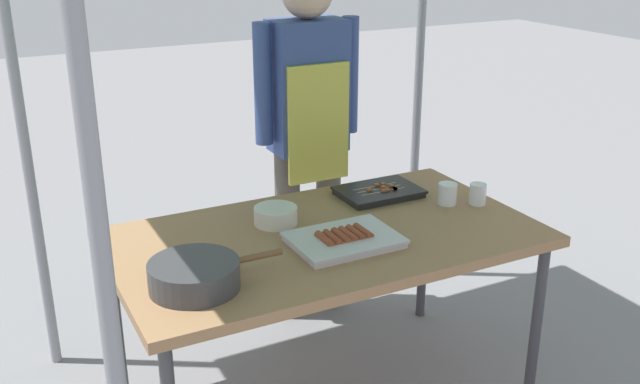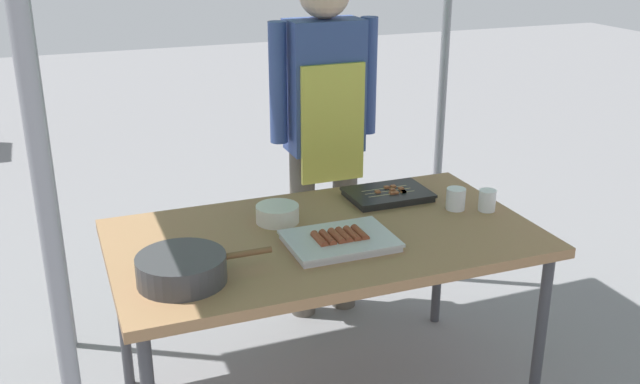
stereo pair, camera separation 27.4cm
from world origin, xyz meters
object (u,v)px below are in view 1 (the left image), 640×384
object	(u,v)px
tray_meat_skewers	(379,192)
condiment_bowl	(276,215)
stall_table	(326,246)
drink_cup_by_wok	(447,194)
cooking_wok	(195,274)
vendor_woman	(308,118)
tray_grilled_sausages	(344,239)
drink_cup_near_edge	(478,194)

from	to	relation	value
tray_meat_skewers	condiment_bowl	distance (m)	0.52
stall_table	drink_cup_by_wok	xyz separation A→B (m)	(0.59, 0.04, 0.10)
stall_table	cooking_wok	size ratio (longest dim) A/B	3.52
cooking_wok	tray_meat_skewers	bearing A→B (deg)	24.69
tray_meat_skewers	drink_cup_by_wok	world-z (taller)	drink_cup_by_wok
stall_table	vendor_woman	distance (m)	0.81
tray_grilled_sausages	drink_cup_by_wok	bearing A→B (deg)	15.11
tray_grilled_sausages	vendor_woman	world-z (taller)	vendor_woman
tray_grilled_sausages	condiment_bowl	bearing A→B (deg)	116.55
drink_cup_near_edge	drink_cup_by_wok	world-z (taller)	drink_cup_by_wok
stall_table	tray_meat_skewers	bearing A→B (deg)	32.72
tray_grilled_sausages	cooking_wok	size ratio (longest dim) A/B	0.85
drink_cup_by_wok	vendor_woman	bearing A→B (deg)	115.88
cooking_wok	drink_cup_near_edge	xyz separation A→B (m)	(1.28, 0.17, -0.01)
tray_meat_skewers	cooking_wok	world-z (taller)	cooking_wok
condiment_bowl	vendor_woman	distance (m)	0.70
tray_grilled_sausages	condiment_bowl	world-z (taller)	condiment_bowl
vendor_woman	condiment_bowl	bearing A→B (deg)	52.56
cooking_wok	condiment_bowl	xyz separation A→B (m)	(0.45, 0.37, -0.02)
cooking_wok	drink_cup_by_wok	distance (m)	1.19
tray_meat_skewers	vendor_woman	bearing A→B (deg)	104.52
cooking_wok	vendor_woman	xyz separation A→B (m)	(0.85, 0.89, 0.20)
stall_table	drink_cup_near_edge	distance (m)	0.71
drink_cup_near_edge	condiment_bowl	bearing A→B (deg)	166.96
drink_cup_near_edge	stall_table	bearing A→B (deg)	178.25
tray_meat_skewers	vendor_woman	size ratio (longest dim) A/B	0.21
stall_table	vendor_woman	xyz separation A→B (m)	(0.27, 0.70, 0.31)
drink_cup_near_edge	drink_cup_by_wok	bearing A→B (deg)	152.03
tray_meat_skewers	cooking_wok	size ratio (longest dim) A/B	0.76
stall_table	tray_grilled_sausages	world-z (taller)	tray_grilled_sausages
stall_table	cooking_wok	bearing A→B (deg)	-161.36
tray_meat_skewers	drink_cup_near_edge	xyz separation A→B (m)	(0.31, -0.27, 0.03)
condiment_bowl	drink_cup_near_edge	world-z (taller)	drink_cup_near_edge
stall_table	tray_meat_skewers	distance (m)	0.46
cooking_wok	drink_cup_near_edge	world-z (taller)	cooking_wok
tray_grilled_sausages	vendor_woman	xyz separation A→B (m)	(0.26, 0.81, 0.23)
tray_grilled_sausages	cooking_wok	world-z (taller)	cooking_wok
tray_grilled_sausages	condiment_bowl	size ratio (longest dim) A/B	2.29
cooking_wok	vendor_woman	bearing A→B (deg)	46.45
drink_cup_by_wok	vendor_woman	xyz separation A→B (m)	(-0.32, 0.66, 0.21)
condiment_bowl	tray_grilled_sausages	bearing A→B (deg)	-63.45
stall_table	cooking_wok	distance (m)	0.62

